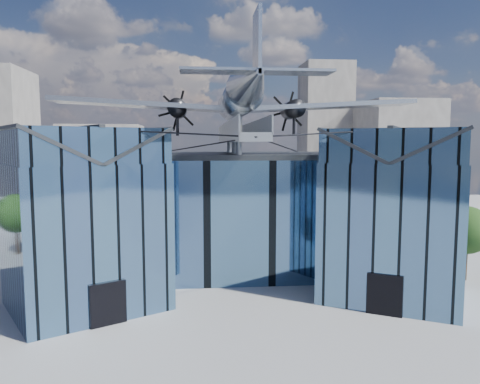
{
  "coord_description": "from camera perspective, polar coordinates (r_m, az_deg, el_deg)",
  "views": [
    {
      "loc": [
        -3.25,
        -31.93,
        10.77
      ],
      "look_at": [
        0.0,
        2.0,
        7.2
      ],
      "focal_mm": 35.0,
      "sensor_mm": 36.0,
      "label": 1
    }
  ],
  "objects": [
    {
      "name": "ground_plane",
      "position": [
        33.86,
        0.33,
        -12.57
      ],
      "size": [
        120.0,
        120.0,
        0.0
      ],
      "primitive_type": "plane",
      "color": "gray"
    },
    {
      "name": "bg_towers",
      "position": [
        82.56,
        -2.21,
        5.45
      ],
      "size": [
        77.0,
        24.5,
        26.0
      ],
      "color": "gray",
      "rests_on": "ground"
    },
    {
      "name": "tree_side_e",
      "position": [
        52.36,
        23.79,
        -2.61
      ],
      "size": [
        3.26,
        3.26,
        5.05
      ],
      "rotation": [
        0.0,
        0.0,
        -0.01
      ],
      "color": "#382716",
      "rests_on": "ground"
    },
    {
      "name": "museum",
      "position": [
        38.25,
        -0.55,
        -1.88
      ],
      "size": [
        32.88,
        24.5,
        17.6
      ],
      "color": "#4B7099",
      "rests_on": "ground"
    },
    {
      "name": "tree_plaza_e",
      "position": [
        40.75,
        25.86,
        -4.21
      ],
      "size": [
        4.12,
        4.12,
        5.88
      ],
      "rotation": [
        0.0,
        0.0,
        0.1
      ],
      "color": "#382716",
      "rests_on": "ground"
    }
  ]
}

